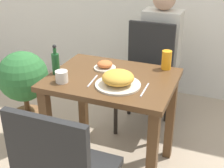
% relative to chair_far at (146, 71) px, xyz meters
% --- Properties ---
extents(ground_plane, '(16.00, 16.00, 0.00)m').
position_rel_chair_far_xyz_m(ground_plane, '(-0.06, -0.66, -0.52)').
color(ground_plane, tan).
extents(dining_table, '(0.82, 0.63, 0.73)m').
position_rel_chair_far_xyz_m(dining_table, '(-0.06, -0.66, 0.07)').
color(dining_table, brown).
rests_on(dining_table, ground_plane).
extents(chair_far, '(0.42, 0.42, 0.91)m').
position_rel_chair_far_xyz_m(chair_far, '(0.00, 0.00, 0.00)').
color(chair_far, black).
rests_on(chair_far, ground_plane).
extents(food_plate, '(0.28, 0.28, 0.10)m').
position_rel_chair_far_xyz_m(food_plate, '(0.02, -0.76, 0.26)').
color(food_plate, beige).
rests_on(food_plate, dining_table).
extents(side_plate, '(0.15, 0.15, 0.06)m').
position_rel_chair_far_xyz_m(side_plate, '(-0.15, -0.55, 0.24)').
color(side_plate, beige).
rests_on(side_plate, dining_table).
extents(drink_cup, '(0.08, 0.08, 0.07)m').
position_rel_chair_far_xyz_m(drink_cup, '(-0.32, -0.84, 0.25)').
color(drink_cup, silver).
rests_on(drink_cup, dining_table).
extents(juice_glass, '(0.07, 0.07, 0.13)m').
position_rel_chair_far_xyz_m(juice_glass, '(0.24, -0.39, 0.28)').
color(juice_glass, orange).
rests_on(juice_glass, dining_table).
extents(sauce_bottle, '(0.05, 0.05, 0.20)m').
position_rel_chair_far_xyz_m(sauce_bottle, '(-0.42, -0.74, 0.29)').
color(sauce_bottle, '#194C23').
rests_on(sauce_bottle, dining_table).
extents(fork_utensil, '(0.02, 0.18, 0.00)m').
position_rel_chair_far_xyz_m(fork_utensil, '(-0.15, -0.76, 0.21)').
color(fork_utensil, silver).
rests_on(fork_utensil, dining_table).
extents(spoon_utensil, '(0.01, 0.18, 0.00)m').
position_rel_chair_far_xyz_m(spoon_utensil, '(0.20, -0.76, 0.21)').
color(spoon_utensil, silver).
rests_on(spoon_utensil, dining_table).
extents(potted_plant_left, '(0.39, 0.39, 0.78)m').
position_rel_chair_far_xyz_m(potted_plant_left, '(-0.82, -0.59, -0.02)').
color(potted_plant_left, brown).
rests_on(potted_plant_left, ground_plane).
extents(person_figure, '(0.34, 0.22, 1.17)m').
position_rel_chair_far_xyz_m(person_figure, '(0.04, 0.32, 0.06)').
color(person_figure, '#2D3347').
rests_on(person_figure, ground_plane).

